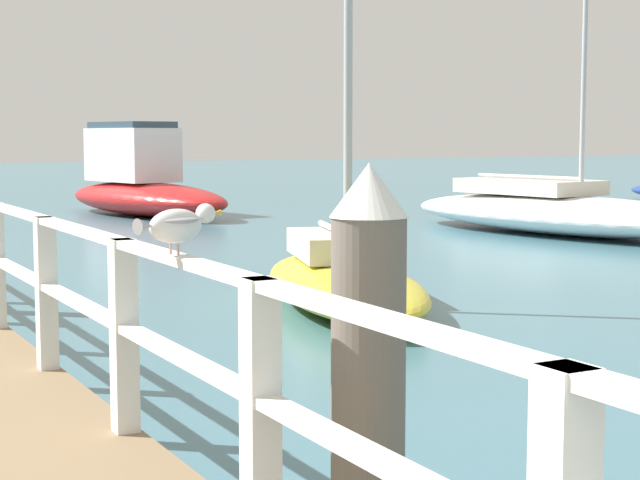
% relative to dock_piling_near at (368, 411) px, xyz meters
% --- Properties ---
extents(dock_piling_near, '(0.29, 0.29, 1.87)m').
position_rel_dock_piling_near_xyz_m(dock_piling_near, '(0.00, 0.00, 0.00)').
color(dock_piling_near, '#6B6056').
rests_on(dock_piling_near, ground_plane).
extents(seagull_foreground, '(0.46, 0.24, 0.21)m').
position_rel_dock_piling_near_xyz_m(seagull_foreground, '(-0.37, 1.00, 0.64)').
color(seagull_foreground, white).
rests_on(seagull_foreground, pier_railing).
extents(boat_0, '(3.39, 6.77, 2.34)m').
position_rel_dock_piling_near_xyz_m(boat_0, '(6.38, 21.62, -0.17)').
color(boat_0, red).
rests_on(boat_0, ground_plane).
extents(boat_4, '(4.02, 8.42, 8.61)m').
position_rel_dock_piling_near_xyz_m(boat_4, '(12.34, 12.86, -0.50)').
color(boat_4, white).
rests_on(boat_4, ground_plane).
extents(boat_5, '(2.98, 5.01, 6.51)m').
position_rel_dock_piling_near_xyz_m(boat_5, '(3.96, 7.17, -0.61)').
color(boat_5, gold).
rests_on(boat_5, ground_plane).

